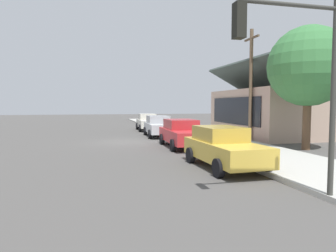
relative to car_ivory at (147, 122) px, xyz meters
The scene contains 11 objects.
ground_plane 9.23m from the car_ivory, 18.31° to the right, with size 120.00×120.00×0.00m, color #4C4947.
sidewalk_curb 9.17m from the car_ivory, 17.26° to the left, with size 60.00×4.20×0.16m, color #B2AFA8.
car_ivory is the anchor object (origin of this frame).
car_silver 5.79m from the car_ivory, ahead, with size 4.48×2.14×1.59m.
car_cherry 11.93m from the car_ivory, ahead, with size 4.83×2.17×1.59m.
car_mustard 17.98m from the car_ivory, ahead, with size 4.49×2.10×1.59m.
storefront_building 11.72m from the car_ivory, 51.26° to the left, with size 10.22×7.52×5.67m.
shade_tree 16.29m from the car_ivory, 22.90° to the left, with size 4.30×4.30×6.67m.
traffic_light_main 22.65m from the car_ivory, ahead, with size 0.37×2.79×5.20m.
utility_pole_wooden 11.79m from the car_ivory, 27.86° to the left, with size 1.80×0.24×7.50m.
fire_hydrant_red 4.63m from the car_ivory, 16.51° to the left, with size 0.22×0.22×0.71m.
Camera 1 is at (20.24, -2.25, 2.46)m, focal length 32.84 mm.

